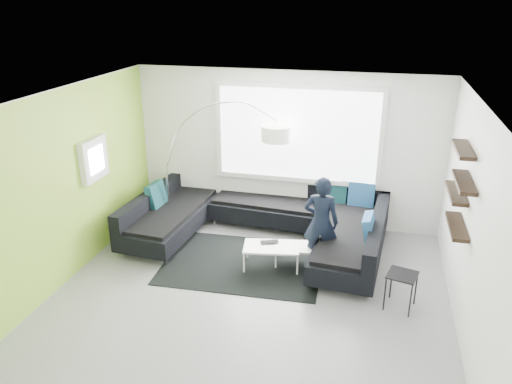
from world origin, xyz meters
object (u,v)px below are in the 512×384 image
sectional_sofa (258,222)px  arc_lamp (166,167)px  laptop (270,243)px  coffee_table (284,255)px  person (321,222)px  side_table (401,291)px

sectional_sofa → arc_lamp: 1.89m
sectional_sofa → laptop: bearing=-57.7°
arc_lamp → laptop: (2.05, -0.85, -0.81)m
arc_lamp → coffee_table: bearing=-22.2°
arc_lamp → person: bearing=-16.0°
side_table → person: bearing=143.8°
side_table → laptop: bearing=160.1°
arc_lamp → laptop: size_ratio=7.09×
arc_lamp → person: 2.93m
laptop → person: bearing=-9.1°
sectional_sofa → person: bearing=-19.1°
coffee_table → person: person is taller
side_table → laptop: (-1.97, 0.71, 0.11)m
coffee_table → person: (0.53, 0.14, 0.56)m
arc_lamp → person: arc_lamp is taller
laptop → sectional_sofa: bearing=96.0°
coffee_table → arc_lamp: bearing=151.2°
person → sectional_sofa: bearing=-23.5°
person → side_table: bearing=143.7°
side_table → sectional_sofa: bearing=149.5°
side_table → arc_lamp: bearing=158.9°
sectional_sofa → arc_lamp: arc_lamp is taller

